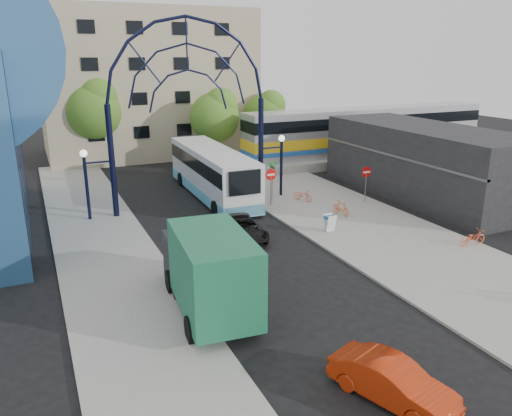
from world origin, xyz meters
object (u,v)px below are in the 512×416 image
sandwich_board (330,221)px  do_not_enter_sign (366,176)px  street_name_sign (272,173)px  gateway_arch (188,75)px  bike_near_b (341,208)px  tree_north_a (216,115)px  tree_north_b (94,108)px  black_suv (242,228)px  stop_sign (271,178)px  green_truck (208,269)px  tree_north_c (266,113)px  red_sedan (393,382)px  city_bus (212,172)px  bike_far_a (473,238)px  train_car (368,130)px  bike_near_a (303,195)px

sandwich_board → do_not_enter_sign: bearing=36.7°
street_name_sign → gateway_arch: bearing=164.9°
bike_near_b → tree_north_a: bearing=88.1°
tree_north_b → black_suv: bearing=-78.6°
stop_sign → sandwich_board: size_ratio=2.53×
street_name_sign → tree_north_b: 19.81m
sandwich_board → black_suv: 5.07m
tree_north_b → green_truck: 29.70m
tree_north_c → red_sedan: size_ratio=1.69×
black_suv → city_bus: bearing=84.8°
do_not_enter_sign → bike_far_a: 9.12m
do_not_enter_sign → green_truck: green_truck is taller
train_car → tree_north_c: size_ratio=3.86×
street_name_sign → bike_near_a: bearing=-15.0°
tree_north_b → black_suv: (4.57, -22.67, -4.66)m
gateway_arch → tree_north_a: (6.12, 11.93, -3.95)m
tree_north_a → tree_north_b: size_ratio=0.88×
gateway_arch → sandwich_board: 12.52m
city_bus → bike_near_b: bearing=-52.4°
street_name_sign → bike_near_a: (2.10, -0.56, -1.61)m
stop_sign → bike_far_a: (6.55, -11.00, -1.46)m
stop_sign → do_not_enter_sign: (6.20, -2.00, -0.02)m
red_sedan → do_not_enter_sign: bearing=35.2°
sandwich_board → tree_north_a: tree_north_a is taller
tree_north_c → black_suv: size_ratio=1.48×
sandwich_board → train_car: bearing=48.1°
green_truck → black_suv: green_truck is taller
green_truck → tree_north_a: bearing=74.2°
train_car → black_suv: train_car is taller
tree_north_b → gateway_arch: bearing=-76.3°
tree_north_a → black_suv: (-5.43, -18.67, -3.99)m
do_not_enter_sign → red_sedan: (-11.57, -17.07, -1.34)m
tree_north_b → bike_far_a: tree_north_b is taller
gateway_arch → stop_sign: gateway_arch is taller
city_bus → do_not_enter_sign: bearing=-33.4°
do_not_enter_sign → tree_north_c: (1.12, 17.93, 2.30)m
street_name_sign → sandwich_board: (0.40, -6.62, -1.39)m
tree_north_b → red_sedan: 37.43m
tree_north_a → tree_north_b: (-10.00, 4.00, 0.66)m
tree_north_b → tree_north_c: tree_north_b is taller
gateway_arch → tree_north_b: gateway_arch is taller
tree_north_b → bike_near_a: size_ratio=5.20×
red_sedan → bike_near_b: size_ratio=2.58×
train_car → tree_north_b: 25.27m
black_suv → bike_far_a: 12.36m
street_name_sign → tree_north_a: (0.92, 13.33, 2.48)m
sandwich_board → tree_north_a: bearing=88.5°
street_name_sign → tree_north_c: tree_north_c is taller
do_not_enter_sign → tree_north_b: tree_north_b is taller
bike_near_b → tree_north_c: bearing=70.2°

